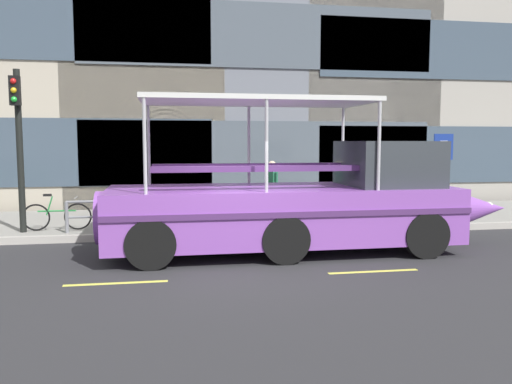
{
  "coord_description": "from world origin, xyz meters",
  "views": [
    {
      "loc": [
        -1.49,
        -10.06,
        2.49
      ],
      "look_at": [
        0.6,
        1.89,
        1.3
      ],
      "focal_mm": 36.04,
      "sensor_mm": 36.0,
      "label": 1
    }
  ],
  "objects_px": {
    "pedestrian_mid_left": "(272,184)",
    "parking_sign": "(442,162)",
    "leaned_bicycle": "(57,216)",
    "duck_tour_boat": "(305,203)",
    "pedestrian_near_bow": "(371,184)",
    "traffic_light_pole": "(18,134)"
  },
  "relations": [
    {
      "from": "pedestrian_mid_left",
      "to": "parking_sign",
      "type": "bearing_deg",
      "value": -9.77
    },
    {
      "from": "parking_sign",
      "to": "pedestrian_mid_left",
      "type": "relative_size",
      "value": 1.45
    },
    {
      "from": "traffic_light_pole",
      "to": "parking_sign",
      "type": "height_order",
      "value": "traffic_light_pole"
    },
    {
      "from": "pedestrian_near_bow",
      "to": "pedestrian_mid_left",
      "type": "bearing_deg",
      "value": 168.8
    },
    {
      "from": "leaned_bicycle",
      "to": "traffic_light_pole",
      "type": "bearing_deg",
      "value": -165.9
    },
    {
      "from": "leaned_bicycle",
      "to": "duck_tour_boat",
      "type": "bearing_deg",
      "value": -24.85
    },
    {
      "from": "traffic_light_pole",
      "to": "duck_tour_boat",
      "type": "bearing_deg",
      "value": -20.72
    },
    {
      "from": "parking_sign",
      "to": "leaned_bicycle",
      "type": "height_order",
      "value": "parking_sign"
    },
    {
      "from": "leaned_bicycle",
      "to": "pedestrian_mid_left",
      "type": "xyz_separation_m",
      "value": [
        5.9,
        0.82,
        0.68
      ]
    },
    {
      "from": "duck_tour_boat",
      "to": "pedestrian_mid_left",
      "type": "distance_m",
      "value": 3.58
    },
    {
      "from": "duck_tour_boat",
      "to": "pedestrian_mid_left",
      "type": "bearing_deg",
      "value": 90.63
    },
    {
      "from": "pedestrian_near_bow",
      "to": "duck_tour_boat",
      "type": "bearing_deg",
      "value": -133.09
    },
    {
      "from": "parking_sign",
      "to": "pedestrian_mid_left",
      "type": "bearing_deg",
      "value": 170.23
    },
    {
      "from": "leaned_bicycle",
      "to": "parking_sign",
      "type": "bearing_deg",
      "value": -0.16
    },
    {
      "from": "leaned_bicycle",
      "to": "pedestrian_mid_left",
      "type": "relative_size",
      "value": 1.0
    },
    {
      "from": "parking_sign",
      "to": "pedestrian_near_bow",
      "type": "height_order",
      "value": "parking_sign"
    },
    {
      "from": "parking_sign",
      "to": "pedestrian_near_bow",
      "type": "bearing_deg",
      "value": 172.2
    },
    {
      "from": "parking_sign",
      "to": "duck_tour_boat",
      "type": "height_order",
      "value": "duck_tour_boat"
    },
    {
      "from": "traffic_light_pole",
      "to": "pedestrian_near_bow",
      "type": "bearing_deg",
      "value": 2.75
    },
    {
      "from": "leaned_bicycle",
      "to": "duck_tour_boat",
      "type": "xyz_separation_m",
      "value": [
        5.94,
        -2.75,
        0.54
      ]
    },
    {
      "from": "leaned_bicycle",
      "to": "pedestrian_near_bow",
      "type": "height_order",
      "value": "pedestrian_near_bow"
    },
    {
      "from": "traffic_light_pole",
      "to": "pedestrian_near_bow",
      "type": "height_order",
      "value": "traffic_light_pole"
    }
  ]
}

